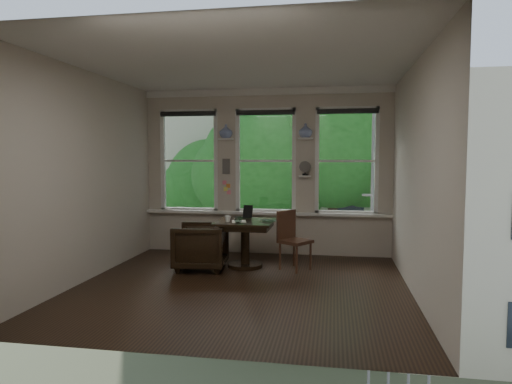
% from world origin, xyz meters
% --- Properties ---
extents(ground, '(4.50, 4.50, 0.00)m').
position_xyz_m(ground, '(0.00, 0.00, 0.00)').
color(ground, black).
rests_on(ground, ground).
extents(ceiling, '(4.50, 4.50, 0.00)m').
position_xyz_m(ceiling, '(0.00, 0.00, 3.00)').
color(ceiling, silver).
rests_on(ceiling, ground).
extents(wall_back, '(4.50, 0.00, 4.50)m').
position_xyz_m(wall_back, '(0.00, 2.25, 1.50)').
color(wall_back, beige).
rests_on(wall_back, ground).
extents(wall_front, '(4.50, 0.00, 4.50)m').
position_xyz_m(wall_front, '(0.00, -2.25, 1.50)').
color(wall_front, beige).
rests_on(wall_front, ground).
extents(wall_left, '(0.00, 4.50, 4.50)m').
position_xyz_m(wall_left, '(-2.25, 0.00, 1.50)').
color(wall_left, beige).
rests_on(wall_left, ground).
extents(wall_right, '(0.00, 4.50, 4.50)m').
position_xyz_m(wall_right, '(2.25, 0.00, 1.50)').
color(wall_right, beige).
rests_on(wall_right, ground).
extents(window_left, '(1.10, 0.12, 1.90)m').
position_xyz_m(window_left, '(-1.45, 2.25, 1.70)').
color(window_left, white).
rests_on(window_left, ground).
extents(window_center, '(1.10, 0.12, 1.90)m').
position_xyz_m(window_center, '(0.00, 2.25, 1.70)').
color(window_center, white).
rests_on(window_center, ground).
extents(window_right, '(1.10, 0.12, 1.90)m').
position_xyz_m(window_right, '(1.45, 2.25, 1.70)').
color(window_right, white).
rests_on(window_right, ground).
extents(shelf_left, '(0.26, 0.16, 0.03)m').
position_xyz_m(shelf_left, '(-0.72, 2.15, 2.10)').
color(shelf_left, white).
rests_on(shelf_left, ground).
extents(shelf_right, '(0.26, 0.16, 0.03)m').
position_xyz_m(shelf_right, '(0.72, 2.15, 2.10)').
color(shelf_right, white).
rests_on(shelf_right, ground).
extents(intercom, '(0.14, 0.06, 0.28)m').
position_xyz_m(intercom, '(-0.72, 2.18, 1.60)').
color(intercom, '#59544F').
rests_on(intercom, ground).
extents(sticky_notes, '(0.16, 0.01, 0.24)m').
position_xyz_m(sticky_notes, '(-0.72, 2.19, 1.25)').
color(sticky_notes, pink).
rests_on(sticky_notes, ground).
extents(desk_fan, '(0.20, 0.20, 0.24)m').
position_xyz_m(desk_fan, '(0.72, 2.13, 1.53)').
color(desk_fan, '#59544F').
rests_on(desk_fan, ground).
extents(vase_left, '(0.24, 0.24, 0.25)m').
position_xyz_m(vase_left, '(-0.72, 2.15, 2.24)').
color(vase_left, silver).
rests_on(vase_left, shelf_left).
extents(vase_right, '(0.24, 0.24, 0.25)m').
position_xyz_m(vase_right, '(0.72, 2.15, 2.24)').
color(vase_right, silver).
rests_on(vase_right, shelf_right).
extents(table, '(0.90, 0.90, 0.75)m').
position_xyz_m(table, '(-0.16, 1.09, 0.38)').
color(table, black).
rests_on(table, ground).
extents(armchair_left, '(0.87, 0.85, 0.73)m').
position_xyz_m(armchair_left, '(-0.83, 0.82, 0.36)').
color(armchair_left, black).
rests_on(armchair_left, ground).
extents(cushion_red, '(0.45, 0.45, 0.06)m').
position_xyz_m(cushion_red, '(-0.83, 0.82, 0.45)').
color(cushion_red, maroon).
rests_on(cushion_red, armchair_left).
extents(side_chair_right, '(0.59, 0.59, 0.92)m').
position_xyz_m(side_chair_right, '(0.65, 1.05, 0.46)').
color(side_chair_right, '#432418').
rests_on(side_chair_right, ground).
extents(laptop, '(0.39, 0.36, 0.03)m').
position_xyz_m(laptop, '(0.20, 1.03, 0.76)').
color(laptop, black).
rests_on(laptop, table).
extents(mug, '(0.12, 0.12, 0.10)m').
position_xyz_m(mug, '(-0.42, 0.95, 0.80)').
color(mug, white).
rests_on(mug, table).
extents(drinking_glass, '(0.13, 0.13, 0.09)m').
position_xyz_m(drinking_glass, '(-0.23, 0.87, 0.80)').
color(drinking_glass, white).
rests_on(drinking_glass, table).
extents(tablet, '(0.17, 0.10, 0.22)m').
position_xyz_m(tablet, '(-0.18, 1.41, 0.86)').
color(tablet, black).
rests_on(tablet, table).
extents(papers, '(0.28, 0.34, 0.00)m').
position_xyz_m(papers, '(-0.25, 1.01, 0.75)').
color(papers, silver).
rests_on(papers, table).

